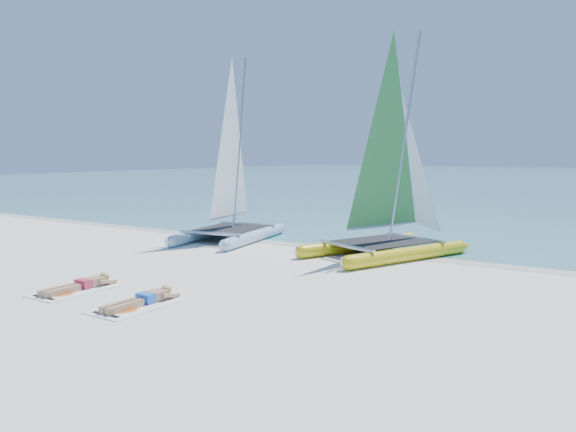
% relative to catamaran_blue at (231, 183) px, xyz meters
% --- Properties ---
extents(ground, '(140.00, 140.00, 0.00)m').
position_rel_catamaran_blue_xyz_m(ground, '(4.22, -4.90, -1.97)').
color(ground, silver).
rests_on(ground, ground).
extents(sea, '(140.00, 115.00, 0.01)m').
position_rel_catamaran_blue_xyz_m(sea, '(4.22, 58.10, -1.96)').
color(sea, '#71B2BC').
rests_on(sea, ground).
extents(wet_sand_strip, '(140.00, 1.40, 0.01)m').
position_rel_catamaran_blue_xyz_m(wet_sand_strip, '(4.22, 0.60, -1.97)').
color(wet_sand_strip, beige).
rests_on(wet_sand_strip, ground).
extents(catamaran_blue, '(3.17, 5.18, 6.60)m').
position_rel_catamaran_blue_xyz_m(catamaran_blue, '(0.00, 0.00, 0.00)').
color(catamaran_blue, '#ABCDE1').
rests_on(catamaran_blue, ground).
extents(catamaran_yellow, '(4.10, 5.52, 6.81)m').
position_rel_catamaran_blue_xyz_m(catamaran_yellow, '(5.89, 0.42, 0.18)').
color(catamaran_yellow, yellow).
rests_on(catamaran_yellow, ground).
extents(towel_a, '(1.00, 1.85, 0.02)m').
position_rel_catamaran_blue_xyz_m(towel_a, '(1.77, -7.64, -1.96)').
color(towel_a, white).
rests_on(towel_a, ground).
extents(sunbather_a, '(0.37, 1.73, 0.26)m').
position_rel_catamaran_blue_xyz_m(sunbather_a, '(1.77, -7.45, -1.85)').
color(sunbather_a, tan).
rests_on(sunbather_a, towel_a).
extents(towel_b, '(1.00, 1.85, 0.02)m').
position_rel_catamaran_blue_xyz_m(towel_b, '(3.86, -7.76, -1.96)').
color(towel_b, white).
rests_on(towel_b, ground).
extents(sunbather_b, '(0.37, 1.73, 0.26)m').
position_rel_catamaran_blue_xyz_m(sunbather_b, '(3.86, -7.57, -1.85)').
color(sunbather_b, tan).
rests_on(sunbather_b, towel_b).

